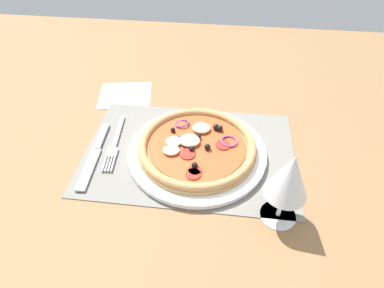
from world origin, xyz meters
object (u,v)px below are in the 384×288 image
plate (197,152)px  wine_glass (289,178)px  knife (94,155)px  napkin (125,95)px  fork (115,145)px  pizza (197,146)px

plate → wine_glass: wine_glass is taller
plate → knife: plate is taller
knife → napkin: size_ratio=1.48×
plate → wine_glass: bearing=139.5°
knife → napkin: knife is taller
fork → napkin: fork is taller
knife → plate: bearing=95.6°
wine_glass → plate: bearing=-40.5°
pizza → knife: 21.88cm
fork → wine_glass: 38.31cm
plate → pizza: bearing=-37.8°
plate → knife: 21.85cm
pizza → fork: pizza is taller
napkin → wine_glass: bearing=138.0°
wine_glass → knife: bearing=-15.4°
fork → napkin: 20.19cm
pizza → napkin: size_ratio=1.85×
fork → wine_glass: bearing=62.4°
pizza → plate: bearing=142.2°
pizza → wine_glass: size_ratio=1.68×
knife → napkin: 23.58cm
pizza → wine_glass: (-16.16, 13.78, 7.48)cm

